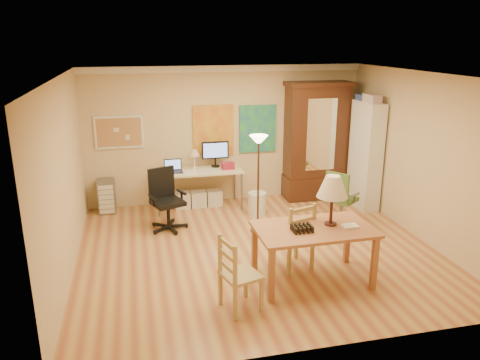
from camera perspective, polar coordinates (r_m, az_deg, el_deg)
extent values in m
plane|color=#A55D3A|center=(7.46, 2.13, -8.52)|extent=(5.50, 5.50, 0.00)
cube|color=white|center=(9.14, -1.78, 13.43)|extent=(5.50, 0.08, 0.12)
cube|color=tan|center=(9.13, -14.52, 5.66)|extent=(0.90, 0.04, 0.62)
cube|color=yellow|center=(9.26, -3.25, 6.02)|extent=(0.80, 0.04, 1.00)
cube|color=#246B91|center=(9.45, 2.16, 6.26)|extent=(0.75, 0.04, 0.95)
cube|color=brown|center=(6.35, 8.99, -5.93)|extent=(1.58, 0.96, 0.04)
cube|color=brown|center=(5.96, 3.85, -11.54)|extent=(0.07, 0.07, 0.74)
cube|color=brown|center=(6.49, 16.06, -9.70)|extent=(0.07, 0.07, 0.74)
cube|color=brown|center=(6.63, 1.78, -8.37)|extent=(0.07, 0.07, 0.74)
cube|color=brown|center=(7.11, 12.94, -7.00)|extent=(0.07, 0.07, 0.74)
cylinder|color=black|center=(6.48, 10.97, -5.25)|extent=(0.17, 0.17, 0.02)
cylinder|color=black|center=(6.41, 11.06, -3.61)|extent=(0.04, 0.04, 0.42)
cone|color=beige|center=(6.30, 11.24, -0.77)|extent=(0.42, 0.42, 0.29)
cube|color=silver|center=(6.44, 13.24, -5.51)|extent=(0.21, 0.16, 0.03)
cube|color=black|center=(6.19, 7.57, -5.84)|extent=(0.30, 0.23, 0.08)
cube|color=#A1874A|center=(6.78, 6.53, -6.89)|extent=(0.58, 0.56, 0.04)
cube|color=#A1874A|center=(7.13, 6.87, -7.85)|extent=(0.05, 0.05, 0.46)
cube|color=#A1874A|center=(6.92, 4.15, -8.58)|extent=(0.05, 0.05, 0.46)
cube|color=#A1874A|center=(6.86, 8.79, -8.99)|extent=(0.05, 0.05, 0.46)
cube|color=#A1874A|center=(6.64, 6.01, -9.80)|extent=(0.05, 0.05, 0.46)
cube|color=#A1874A|center=(6.65, 8.99, -4.99)|extent=(0.05, 0.05, 0.53)
cube|color=#A1874A|center=(6.42, 6.15, -5.70)|extent=(0.05, 0.05, 0.53)
cube|color=#A1874A|center=(6.52, 7.61, -4.91)|extent=(0.40, 0.15, 0.05)
cube|color=#A1874A|center=(5.79, 0.08, -11.50)|extent=(0.53, 0.54, 0.04)
cube|color=#A1874A|center=(5.84, 2.62, -13.89)|extent=(0.05, 0.05, 0.43)
cube|color=#A1874A|center=(6.12, 0.69, -12.30)|extent=(0.05, 0.05, 0.43)
cube|color=#A1874A|center=(5.68, -0.59, -14.82)|extent=(0.05, 0.05, 0.43)
cube|color=#A1874A|center=(5.97, -2.40, -13.12)|extent=(0.05, 0.05, 0.43)
cube|color=#A1874A|center=(5.44, -0.61, -10.46)|extent=(0.05, 0.05, 0.50)
cube|color=#A1874A|center=(5.74, -2.46, -8.91)|extent=(0.05, 0.05, 0.50)
cube|color=#A1874A|center=(5.57, -1.56, -9.20)|extent=(0.14, 0.38, 0.05)
cylinder|color=#3D2718|center=(8.14, 2.16, -6.13)|extent=(0.25, 0.25, 0.03)
cylinder|color=#3D2718|center=(7.86, 2.23, -0.79)|extent=(0.03, 0.03, 1.58)
cone|color=#FFE0A5|center=(7.65, 2.30, 4.99)|extent=(0.31, 0.31, 0.13)
cube|color=beige|center=(9.03, -5.13, 1.13)|extent=(1.68, 0.74, 0.03)
cylinder|color=slate|center=(8.78, -9.88, -2.15)|extent=(0.04, 0.04, 0.74)
cylinder|color=slate|center=(8.98, 0.20, -1.44)|extent=(0.04, 0.04, 0.74)
cylinder|color=slate|center=(9.38, -10.12, -0.92)|extent=(0.04, 0.04, 0.74)
cylinder|color=slate|center=(9.57, -0.66, -0.28)|extent=(0.04, 0.04, 0.74)
cube|color=black|center=(8.92, -8.10, 1.00)|extent=(0.34, 0.23, 0.02)
cube|color=black|center=(9.06, -8.22, 1.97)|extent=(0.34, 0.06, 0.22)
cube|color=black|center=(9.14, -3.04, 3.66)|extent=(0.53, 0.04, 0.34)
cone|color=beige|center=(9.04, -5.61, 3.31)|extent=(0.21, 0.21, 0.13)
cube|color=silver|center=(8.85, -6.00, 0.91)|extent=(0.26, 0.34, 0.01)
cube|color=maroon|center=(9.05, -1.47, 1.75)|extent=(0.23, 0.17, 0.13)
cube|color=white|center=(9.22, -7.02, -2.45)|extent=(0.29, 0.25, 0.32)
cube|color=white|center=(9.26, -5.08, -2.32)|extent=(0.29, 0.25, 0.32)
cube|color=silver|center=(9.30, -3.16, -2.18)|extent=(0.29, 0.25, 0.32)
cylinder|color=black|center=(8.21, -8.72, -4.29)|extent=(0.06, 0.06, 0.41)
cube|color=black|center=(8.13, -8.79, -2.74)|extent=(0.63, 0.62, 0.07)
cube|color=black|center=(8.23, -9.57, -0.27)|extent=(0.46, 0.22, 0.53)
cube|color=black|center=(7.98, -10.57, -2.12)|extent=(0.15, 0.30, 0.03)
cube|color=black|center=(8.19, -7.15, -1.45)|extent=(0.15, 0.30, 0.03)
cylinder|color=slate|center=(8.57, 12.21, -3.68)|extent=(0.06, 0.06, 0.38)
cube|color=#3F5F2B|center=(8.50, 12.30, -2.29)|extent=(0.63, 0.63, 0.07)
cube|color=#3F5F2B|center=(8.23, 11.73, -0.79)|extent=(0.30, 0.38, 0.50)
cube|color=slate|center=(8.35, 13.86, -1.78)|extent=(0.25, 0.20, 0.03)
cube|color=slate|center=(8.57, 10.90, -1.11)|extent=(0.25, 0.20, 0.03)
cube|color=slate|center=(9.26, -15.94, -1.89)|extent=(0.32, 0.36, 0.63)
cube|color=silver|center=(9.08, -15.99, -2.27)|extent=(0.27, 0.02, 0.54)
cube|color=#32170D|center=(9.66, 9.19, 4.49)|extent=(1.21, 0.55, 2.30)
cube|color=#32170D|center=(9.89, 8.94, -0.66)|extent=(1.25, 0.59, 0.46)
cube|color=white|center=(9.36, 9.89, 5.43)|extent=(0.60, 0.01, 1.43)
cube|color=#32170D|center=(9.48, 9.53, 11.50)|extent=(1.29, 0.61, 0.09)
cube|color=white|center=(9.34, 15.05, 2.92)|extent=(0.31, 0.82, 2.06)
cube|color=#993333|center=(9.34, 15.01, -0.51)|extent=(0.19, 0.41, 0.25)
cube|color=#334C99|center=(9.37, 14.56, 7.25)|extent=(0.19, 0.29, 0.21)
cylinder|color=silver|center=(8.81, 2.10, -2.89)|extent=(0.34, 0.34, 0.43)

